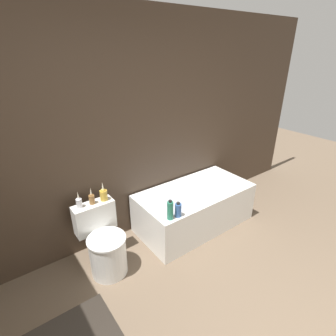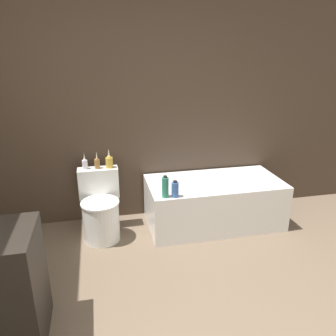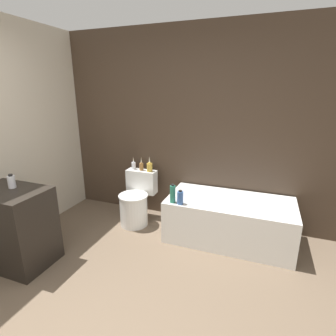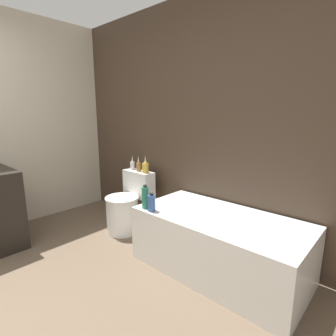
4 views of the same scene
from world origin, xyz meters
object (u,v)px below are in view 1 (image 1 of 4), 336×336
at_px(toilet, 104,245).
at_px(vase_gold, 79,202).
at_px(vase_bronze, 103,194).
at_px(shampoo_bottle_tall, 170,210).
at_px(bathtub, 194,207).
at_px(shampoo_bottle_short, 178,210).
at_px(vase_silver, 92,198).

distance_m(toilet, vase_gold, 0.53).
bearing_deg(vase_gold, vase_bronze, -3.57).
bearing_deg(shampoo_bottle_tall, bathtub, 25.76).
distance_m(vase_gold, vase_bronze, 0.26).
relative_size(toilet, vase_gold, 3.88).
height_order(shampoo_bottle_tall, shampoo_bottle_short, shampoo_bottle_tall).
xyz_separation_m(bathtub, vase_silver, (-1.27, 0.18, 0.51)).
distance_m(toilet, shampoo_bottle_tall, 0.77).
distance_m(shampoo_bottle_tall, shampoo_bottle_short, 0.10).
distance_m(toilet, vase_bronze, 0.53).
xyz_separation_m(toilet, shampoo_bottle_tall, (0.64, -0.29, 0.32)).
bearing_deg(vase_gold, bathtub, -7.96).
height_order(bathtub, toilet, toilet).
relative_size(vase_silver, shampoo_bottle_tall, 0.83).
distance_m(vase_bronze, shampoo_bottle_short, 0.81).
xyz_separation_m(toilet, vase_gold, (-0.13, 0.21, 0.46)).
bearing_deg(shampoo_bottle_short, vase_bronze, 140.82).
height_order(vase_bronze, shampoo_bottle_short, vase_bronze).
bearing_deg(vase_silver, shampoo_bottle_short, -34.19).
bearing_deg(vase_silver, toilet, -90.00).
bearing_deg(toilet, vase_bronze, 56.86).
bearing_deg(bathtub, shampoo_bottle_short, -149.30).
bearing_deg(vase_bronze, bathtub, -8.93).
distance_m(vase_gold, shampoo_bottle_short, 1.02).
height_order(vase_gold, vase_silver, vase_silver).
height_order(toilet, shampoo_bottle_tall, shampoo_bottle_tall).
bearing_deg(shampoo_bottle_short, vase_gold, 149.37).
height_order(vase_silver, shampoo_bottle_tall, vase_silver).
height_order(vase_silver, vase_bronze, vase_bronze).
height_order(toilet, shampoo_bottle_short, toilet).
bearing_deg(vase_silver, vase_gold, 174.87).
distance_m(vase_silver, shampoo_bottle_tall, 0.82).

